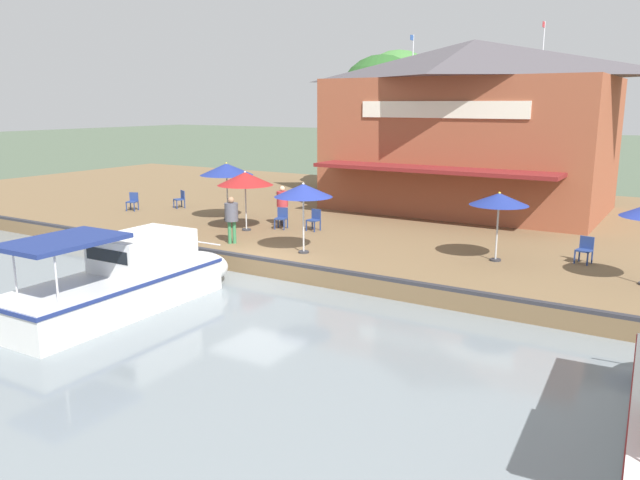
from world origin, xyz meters
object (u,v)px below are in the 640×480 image
cafe_chair_mid_patio (585,248)px  cafe_chair_beside_entrance (180,198)px  motorboat_second_along (135,279)px  cafe_chair_back_row_seat (314,219)px  person_near_entrance (231,214)px  tree_behind_restaurant (376,101)px  person_mid_patio (282,201)px  patio_umbrella_by_entrance (499,199)px  patio_umbrella_mid_patio_left (226,169)px  cafe_chair_far_corner_seat (282,217)px  cafe_chair_facing_river (133,201)px  waterfront_restaurant (471,125)px  tree_upstream_bank (393,96)px  patio_umbrella_mid_patio_right (303,191)px  patio_umbrella_back_row (245,179)px

cafe_chair_mid_patio → cafe_chair_beside_entrance: same height
motorboat_second_along → cafe_chair_back_row_seat: bearing=179.4°
person_near_entrance → motorboat_second_along: 5.83m
motorboat_second_along → tree_behind_restaurant: bearing=-170.6°
person_mid_patio → tree_behind_restaurant: bearing=-170.6°
patio_umbrella_by_entrance → tree_behind_restaurant: size_ratio=0.29×
cafe_chair_mid_patio → patio_umbrella_mid_patio_left: bearing=-89.7°
cafe_chair_far_corner_seat → person_mid_patio: 0.83m
cafe_chair_facing_river → motorboat_second_along: 13.14m
motorboat_second_along → cafe_chair_beside_entrance: bearing=-141.3°
waterfront_restaurant → tree_behind_restaurant: size_ratio=1.66×
patio_umbrella_mid_patio_left → cafe_chair_beside_entrance: (-1.20, -3.98, -1.73)m
tree_behind_restaurant → tree_upstream_bank: bearing=172.5°
patio_umbrella_mid_patio_left → cafe_chair_far_corner_seat: patio_umbrella_mid_patio_left is taller
cafe_chair_far_corner_seat → cafe_chair_beside_entrance: 7.33m
patio_umbrella_mid_patio_right → cafe_chair_far_corner_seat: bearing=-135.0°
waterfront_restaurant → person_mid_patio: size_ratio=7.74×
patio_umbrella_back_row → patio_umbrella_mid_patio_left: size_ratio=0.95×
patio_umbrella_by_entrance → cafe_chair_mid_patio: bearing=115.7°
motorboat_second_along → patio_umbrella_mid_patio_right: bearing=162.5°
person_near_entrance → waterfront_restaurant: bearing=159.0°
waterfront_restaurant → person_mid_patio: waterfront_restaurant is taller
patio_umbrella_mid_patio_right → cafe_chair_back_row_seat: size_ratio=2.83×
patio_umbrella_by_entrance → patio_umbrella_back_row: 9.96m
cafe_chair_mid_patio → patio_umbrella_by_entrance: bearing=-64.3°
cafe_chair_facing_river → cafe_chair_mid_patio: bearing=91.7°
patio_umbrella_mid_patio_left → tree_upstream_bank: (-14.56, 0.98, 3.22)m
patio_umbrella_mid_patio_right → cafe_chair_back_row_seat: bearing=-153.3°
patio_umbrella_back_row → patio_umbrella_mid_patio_right: patio_umbrella_mid_patio_right is taller
cafe_chair_back_row_seat → person_mid_patio: bearing=-94.9°
cafe_chair_far_corner_seat → cafe_chair_facing_river: size_ratio=1.00×
patio_umbrella_mid_patio_right → motorboat_second_along: patio_umbrella_mid_patio_right is taller
patio_umbrella_mid_patio_left → person_mid_patio: patio_umbrella_mid_patio_left is taller
person_near_entrance → motorboat_second_along: bearing=11.9°
waterfront_restaurant → cafe_chair_back_row_seat: size_ratio=15.18×
motorboat_second_along → cafe_chair_far_corner_seat: bearing=-172.0°
patio_umbrella_mid_patio_left → patio_umbrella_back_row: bearing=56.1°
patio_umbrella_by_entrance → tree_behind_restaurant: 18.25m
patio_umbrella_by_entrance → cafe_chair_facing_river: size_ratio=2.65×
patio_umbrella_by_entrance → cafe_chair_mid_patio: size_ratio=2.65×
cafe_chair_facing_river → person_mid_patio: person_mid_patio is taller
tree_behind_restaurant → patio_umbrella_mid_patio_left: bearing=-3.3°
person_near_entrance → patio_umbrella_mid_patio_left: bearing=-138.3°
cafe_chair_facing_river → cafe_chair_beside_entrance: size_ratio=1.00×
tree_upstream_bank → person_mid_patio: bearing=7.4°
cafe_chair_far_corner_seat → tree_upstream_bank: size_ratio=0.10×
cafe_chair_back_row_seat → patio_umbrella_back_row: bearing=-58.5°
cafe_chair_far_corner_seat → tree_behind_restaurant: (-13.20, -2.42, 4.62)m
cafe_chair_facing_river → person_mid_patio: bearing=94.4°
patio_umbrella_back_row → patio_umbrella_mid_patio_right: 4.54m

